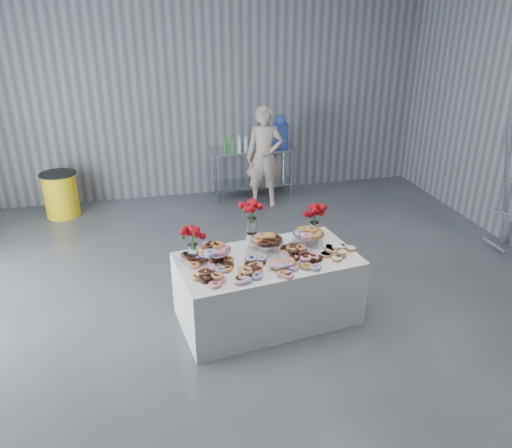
{
  "coord_description": "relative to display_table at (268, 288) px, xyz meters",
  "views": [
    {
      "loc": [
        -1.1,
        -4.16,
        3.26
      ],
      "look_at": [
        0.07,
        0.76,
        0.98
      ],
      "focal_mm": 35.0,
      "sensor_mm": 36.0,
      "label": 1
    }
  ],
  "objects": [
    {
      "name": "person",
      "position": [
        0.81,
        3.33,
        0.48
      ],
      "size": [
        0.71,
        0.56,
        1.7
      ],
      "primitive_type": "imported",
      "rotation": [
        0.0,
        0.0,
        -0.28
      ],
      "color": "#CC8C93",
      "rests_on": "ground"
    },
    {
      "name": "prep_table",
      "position": [
        0.7,
        3.73,
        0.24
      ],
      "size": [
        1.5,
        0.6,
        0.9
      ],
      "color": "silver",
      "rests_on": "ground"
    },
    {
      "name": "cake_stand_left",
      "position": [
        -0.57,
        0.08,
        0.52
      ],
      "size": [
        0.36,
        0.36,
        0.17
      ],
      "color": "silver",
      "rests_on": "display_table"
    },
    {
      "name": "cake_stand_right",
      "position": [
        0.53,
        0.22,
        0.52
      ],
      "size": [
        0.36,
        0.36,
        0.17
      ],
      "color": "silver",
      "rests_on": "display_table"
    },
    {
      "name": "bouquet_left",
      "position": [
        -0.78,
        0.15,
        0.67
      ],
      "size": [
        0.26,
        0.26,
        0.42
      ],
      "color": "white",
      "rests_on": "display_table"
    },
    {
      "name": "drink_bottles",
      "position": [
        0.38,
        3.63,
        0.66
      ],
      "size": [
        0.54,
        0.08,
        0.27
      ],
      "primitive_type": null,
      "color": "#268C33",
      "rests_on": "prep_table"
    },
    {
      "name": "ground",
      "position": [
        -0.11,
        -0.37,
        -0.38
      ],
      "size": [
        9.0,
        9.0,
        0.0
      ],
      "primitive_type": "plane",
      "color": "#3D4045",
      "rests_on": "ground"
    },
    {
      "name": "room_walls",
      "position": [
        -0.38,
        -0.3,
        2.26
      ],
      "size": [
        8.04,
        9.04,
        4.02
      ],
      "color": "gray",
      "rests_on": "ground"
    },
    {
      "name": "bouquet_center",
      "position": [
        -0.1,
        0.34,
        0.75
      ],
      "size": [
        0.26,
        0.26,
        0.57
      ],
      "color": "silver",
      "rests_on": "display_table"
    },
    {
      "name": "bouquet_right",
      "position": [
        0.65,
        0.39,
        0.67
      ],
      "size": [
        0.26,
        0.26,
        0.42
      ],
      "color": "white",
      "rests_on": "display_table"
    },
    {
      "name": "trash_barrel",
      "position": [
        -2.54,
        3.6,
        -0.01
      ],
      "size": [
        0.57,
        0.57,
        0.73
      ],
      "rotation": [
        0.0,
        0.0,
        -0.31
      ],
      "color": "yellow",
      "rests_on": "ground"
    },
    {
      "name": "display_table",
      "position": [
        0.0,
        0.0,
        0.0
      ],
      "size": [
        2.02,
        1.24,
        0.75
      ],
      "primitive_type": "cube",
      "rotation": [
        0.0,
        0.0,
        0.13
      ],
      "color": "silver",
      "rests_on": "ground"
    },
    {
      "name": "water_jug",
      "position": [
        1.2,
        3.73,
        0.77
      ],
      "size": [
        0.28,
        0.28,
        0.55
      ],
      "color": "blue",
      "rests_on": "prep_table"
    },
    {
      "name": "donut_mounds",
      "position": [
        0.0,
        -0.05,
        0.42
      ],
      "size": [
        1.9,
        1.03,
        0.09
      ],
      "primitive_type": null,
      "rotation": [
        0.0,
        0.0,
        0.13
      ],
      "color": "#BB7944",
      "rests_on": "display_table"
    },
    {
      "name": "cake_stand_mid",
      "position": [
        0.03,
        0.16,
        0.52
      ],
      "size": [
        0.36,
        0.36,
        0.17
      ],
      "color": "silver",
      "rests_on": "display_table"
    },
    {
      "name": "danish_pile",
      "position": [
        0.76,
        -0.05,
        0.43
      ],
      "size": [
        0.48,
        0.48,
        0.11
      ],
      "primitive_type": null,
      "color": "white",
      "rests_on": "display_table"
    }
  ]
}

